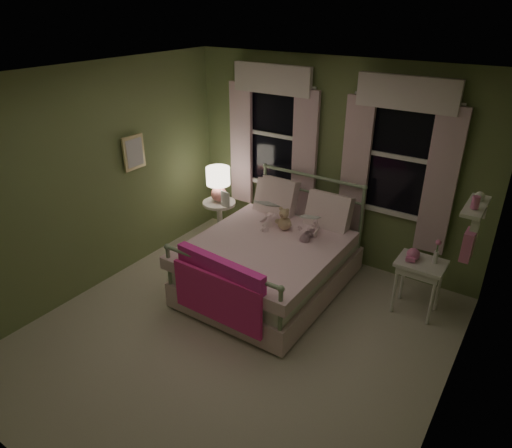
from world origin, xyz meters
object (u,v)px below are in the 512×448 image
Objects in this scene: child_left at (272,200)px; child_right at (312,214)px; bed at (271,260)px; teddy_bear at (284,221)px; nightstand_left at (220,217)px; nightstand_right at (420,270)px; table_lamp at (218,181)px.

child_left is 1.13× the size of child_right.
child_right reaches higher than bed.
teddy_bear is 0.46× the size of nightstand_left.
bed is 1.32m from nightstand_left.
child_right is (0.56, 0.00, -0.04)m from child_left.
nightstand_right is at bearing -1.32° from nightstand_left.
nightstand_right is (2.80, -0.06, 0.13)m from nightstand_left.
child_right is 1.49m from table_lamp.
child_left is 0.35m from teddy_bear.
nightstand_left is (-1.21, 0.27, -0.37)m from teddy_bear.
bed is at bearing -24.35° from table_lamp.
bed is at bearing 106.55° from child_left.
nightstand_left is 2.81m from nightstand_right.
child_left is at bearing 122.39° from bed.
child_left is 1.07m from nightstand_left.
child_left is at bearing -6.83° from table_lamp.
nightstand_left is at bearing 155.65° from bed.
nightstand_left is at bearing 178.68° from nightstand_right.
child_right reaches higher than table_lamp.
teddy_bear reaches higher than nightstand_left.
nightstand_left is 1.02× the size of nightstand_right.
nightstand_left is 1.33× the size of table_lamp.
teddy_bear is at bearing 134.67° from child_left.
bed is 3.11× the size of child_right.
bed reaches higher than table_lamp.
child_right is 1.34× the size of table_lamp.
teddy_bear is (0.28, -0.16, -0.15)m from child_left.
nightstand_left is (-1.49, 0.11, -0.48)m from child_right.
bed is at bearing -91.15° from teddy_bear.
table_lamp reaches higher than nightstand_left.
bed is 0.50m from teddy_bear.
bed reaches higher than nightstand_right.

